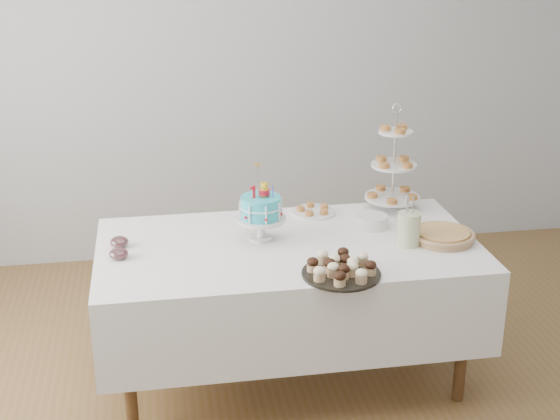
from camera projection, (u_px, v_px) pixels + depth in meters
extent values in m
plane|color=brown|center=(298.00, 407.00, 3.94)|extent=(5.00, 5.00, 0.00)
cube|color=#A2A5A8|center=(244.00, 68.00, 5.30)|extent=(5.00, 0.04, 2.70)
cube|color=white|center=(288.00, 284.00, 4.02)|extent=(1.92, 1.02, 0.45)
cylinder|color=#52311C|center=(129.00, 372.00, 3.62)|extent=(0.06, 0.06, 0.67)
cylinder|color=#52311C|center=(463.00, 342.00, 3.88)|extent=(0.06, 0.06, 0.67)
cylinder|color=#52311C|center=(130.00, 300.00, 4.31)|extent=(0.06, 0.06, 0.67)
cylinder|color=#52311C|center=(414.00, 278.00, 4.56)|extent=(0.06, 0.06, 0.67)
cylinder|color=#2FBACF|center=(261.00, 207.00, 3.93)|extent=(0.20, 0.20, 0.11)
torus|color=white|center=(261.00, 206.00, 3.92)|extent=(0.22, 0.22, 0.01)
cube|color=red|center=(254.00, 192.00, 3.88)|extent=(0.02, 0.01, 0.06)
cylinder|color=blue|center=(273.00, 192.00, 3.88)|extent=(0.01, 0.01, 0.06)
cylinder|color=silver|center=(257.00, 180.00, 3.90)|extent=(0.00, 0.00, 0.16)
cylinder|color=gold|center=(257.00, 165.00, 3.87)|extent=(0.04, 0.04, 0.01)
cylinder|color=black|center=(341.00, 274.00, 3.60)|extent=(0.37, 0.37, 0.01)
ellipsoid|color=black|center=(326.00, 264.00, 3.57)|extent=(0.06, 0.06, 0.04)
ellipsoid|color=#F7EBBF|center=(357.00, 262.00, 3.59)|extent=(0.06, 0.06, 0.04)
cylinder|color=tan|center=(443.00, 237.00, 3.97)|extent=(0.30, 0.30, 0.04)
cylinder|color=#B48046|center=(443.00, 233.00, 3.96)|extent=(0.27, 0.27, 0.02)
torus|color=tan|center=(443.00, 234.00, 3.96)|extent=(0.33, 0.33, 0.02)
cylinder|color=silver|center=(394.00, 161.00, 4.31)|extent=(0.02, 0.02, 0.56)
cylinder|color=silver|center=(392.00, 197.00, 4.39)|extent=(0.31, 0.31, 0.01)
cylinder|color=silver|center=(394.00, 165.00, 4.32)|extent=(0.26, 0.26, 0.01)
cylinder|color=silver|center=(396.00, 132.00, 4.25)|extent=(0.19, 0.19, 0.01)
torus|color=silver|center=(397.00, 109.00, 4.21)|extent=(0.06, 0.01, 0.06)
cylinder|color=silver|center=(372.00, 221.00, 4.14)|extent=(0.17, 0.17, 0.06)
cylinder|color=silver|center=(314.00, 212.00, 4.34)|extent=(0.25, 0.25, 0.01)
ellipsoid|color=silver|center=(119.00, 254.00, 3.76)|extent=(0.09, 0.09, 0.06)
cylinder|color=#5A070A|center=(119.00, 254.00, 3.76)|extent=(0.06, 0.06, 0.03)
ellipsoid|color=silver|center=(119.00, 242.00, 3.89)|extent=(0.09, 0.09, 0.06)
cylinder|color=#5A070A|center=(119.00, 243.00, 3.89)|extent=(0.06, 0.06, 0.03)
cylinder|color=silver|center=(409.00, 229.00, 3.90)|extent=(0.12, 0.12, 0.17)
cylinder|color=silver|center=(419.00, 225.00, 3.91)|extent=(0.01, 0.01, 0.09)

